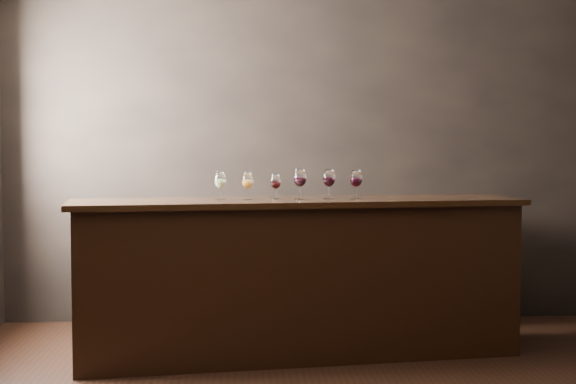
{
  "coord_description": "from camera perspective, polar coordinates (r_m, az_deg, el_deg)",
  "views": [
    {
      "loc": [
        -0.52,
        -4.47,
        1.45
      ],
      "look_at": [
        -0.2,
        1.06,
        1.15
      ],
      "focal_mm": 50.0,
      "sensor_mm": 36.0,
      "label": 1
    }
  ],
  "objects": [
    {
      "name": "glass_amber",
      "position": [
        5.53,
        -2.91,
        0.78
      ],
      "size": [
        0.08,
        0.08,
        0.19
      ],
      "color": "white",
      "rests_on": "bar_top"
    },
    {
      "name": "glass_white",
      "position": [
        5.55,
        -4.84,
        0.82
      ],
      "size": [
        0.08,
        0.08,
        0.19
      ],
      "color": "white",
      "rests_on": "bar_top"
    },
    {
      "name": "bar_top",
      "position": [
        5.56,
        0.74,
        -0.72
      ],
      "size": [
        3.19,
        1.15,
        0.04
      ],
      "primitive_type": "cube",
      "rotation": [
        0.0,
        0.0,
        0.14
      ],
      "color": "black",
      "rests_on": "bar_counter"
    },
    {
      "name": "glass_red_c",
      "position": [
        5.59,
        2.93,
        0.96
      ],
      "size": [
        0.09,
        0.09,
        0.21
      ],
      "color": "white",
      "rests_on": "bar_top"
    },
    {
      "name": "glass_red_a",
      "position": [
        5.58,
        -0.89,
        0.7
      ],
      "size": [
        0.07,
        0.07,
        0.17
      ],
      "color": "white",
      "rests_on": "bar_top"
    },
    {
      "name": "room_shell",
      "position": [
        4.61,
        0.29,
        7.6
      ],
      "size": [
        5.02,
        4.52,
        2.81
      ],
      "color": "black",
      "rests_on": "ground"
    },
    {
      "name": "glass_red_d",
      "position": [
        5.6,
        4.87,
        0.92
      ],
      "size": [
        0.09,
        0.09,
        0.2
      ],
      "color": "white",
      "rests_on": "bar_top"
    },
    {
      "name": "glass_red_b",
      "position": [
        5.55,
        0.87,
        0.96
      ],
      "size": [
        0.09,
        0.09,
        0.21
      ],
      "color": "white",
      "rests_on": "bar_top"
    },
    {
      "name": "back_bar_shelf",
      "position": [
        6.59,
        0.44,
        -5.35
      ],
      "size": [
        2.66,
        0.4,
        0.96
      ],
      "primitive_type": "cube",
      "color": "black",
      "rests_on": "ground"
    },
    {
      "name": "bar_counter",
      "position": [
        5.62,
        0.74,
        -6.31
      ],
      "size": [
        3.08,
        1.07,
        1.06
      ],
      "primitive_type": "cube",
      "rotation": [
        0.0,
        0.0,
        0.14
      ],
      "color": "black",
      "rests_on": "ground"
    }
  ]
}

